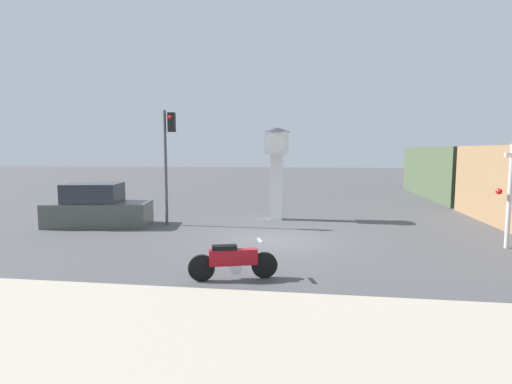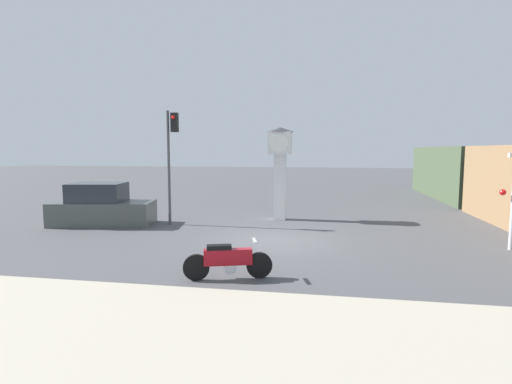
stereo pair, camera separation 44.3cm
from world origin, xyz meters
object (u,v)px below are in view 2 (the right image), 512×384
traffic_light (171,148)px  parked_car (102,207)px  clock_tower (280,158)px  freight_train (490,179)px  motorcycle (228,261)px

traffic_light → parked_car: size_ratio=1.09×
clock_tower → freight_train: 11.52m
motorcycle → clock_tower: (0.31, 8.79, 2.34)m
motorcycle → freight_train: (10.88, 13.24, 1.23)m
motorcycle → traffic_light: size_ratio=0.44×
clock_tower → freight_train: size_ratio=0.18×
clock_tower → parked_car: size_ratio=0.95×
freight_train → traffic_light: (-14.97, -6.52, 1.60)m
motorcycle → freight_train: freight_train is taller
traffic_light → parked_car: (-3.00, -0.54, -2.55)m
clock_tower → traffic_light: (-4.40, -2.07, 0.49)m
traffic_light → parked_car: 3.97m
traffic_light → freight_train: bearing=23.6°
freight_train → traffic_light: traffic_light is taller
freight_train → traffic_light: size_ratio=4.91×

